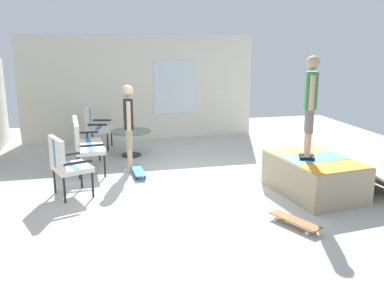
{
  "coord_description": "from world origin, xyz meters",
  "views": [
    {
      "loc": [
        -7.18,
        1.72,
        2.54
      ],
      "look_at": [
        0.1,
        -0.01,
        0.7
      ],
      "focal_mm": 39.5,
      "sensor_mm": 36.0,
      "label": 1
    }
  ],
  "objects_px": {
    "person_skater": "(310,100)",
    "skateboard_by_bench": "(138,171)",
    "patio_chair_near_house": "(94,124)",
    "patio_table": "(131,138)",
    "patio_chair_by_wall": "(65,161)",
    "skate_ramp": "(315,176)",
    "person_watching": "(129,121)",
    "skateboard_spare": "(295,221)",
    "patio_bench": "(83,140)"
  },
  "relations": [
    {
      "from": "patio_bench",
      "to": "skateboard_spare",
      "type": "xyz_separation_m",
      "value": [
        -3.43,
        -2.89,
        -0.53
      ]
    },
    {
      "from": "patio_chair_near_house",
      "to": "patio_table",
      "type": "height_order",
      "value": "patio_chair_near_house"
    },
    {
      "from": "patio_chair_near_house",
      "to": "patio_chair_by_wall",
      "type": "height_order",
      "value": "same"
    },
    {
      "from": "skate_ramp",
      "to": "patio_chair_near_house",
      "type": "height_order",
      "value": "patio_chair_near_house"
    },
    {
      "from": "patio_chair_by_wall",
      "to": "patio_bench",
      "type": "bearing_deg",
      "value": -10.32
    },
    {
      "from": "patio_chair_by_wall",
      "to": "skateboard_by_bench",
      "type": "distance_m",
      "value": 1.64
    },
    {
      "from": "patio_chair_by_wall",
      "to": "patio_table",
      "type": "bearing_deg",
      "value": -28.69
    },
    {
      "from": "skate_ramp",
      "to": "patio_chair_near_house",
      "type": "bearing_deg",
      "value": 41.81
    },
    {
      "from": "skate_ramp",
      "to": "person_skater",
      "type": "height_order",
      "value": "person_skater"
    },
    {
      "from": "skateboard_spare",
      "to": "skate_ramp",
      "type": "bearing_deg",
      "value": -39.5
    },
    {
      "from": "patio_table",
      "to": "patio_chair_near_house",
      "type": "bearing_deg",
      "value": 42.31
    },
    {
      "from": "patio_chair_near_house",
      "to": "skateboard_spare",
      "type": "height_order",
      "value": "patio_chair_near_house"
    },
    {
      "from": "person_skater",
      "to": "skateboard_by_bench",
      "type": "bearing_deg",
      "value": 56.98
    },
    {
      "from": "patio_chair_near_house",
      "to": "skateboard_spare",
      "type": "distance_m",
      "value": 5.82
    },
    {
      "from": "patio_chair_by_wall",
      "to": "person_watching",
      "type": "height_order",
      "value": "person_watching"
    },
    {
      "from": "patio_table",
      "to": "skateboard_spare",
      "type": "xyz_separation_m",
      "value": [
        -4.3,
        -1.88,
        -0.32
      ]
    },
    {
      "from": "patio_chair_near_house",
      "to": "skateboard_by_bench",
      "type": "xyz_separation_m",
      "value": [
        -2.32,
        -0.78,
        -0.53
      ]
    },
    {
      "from": "skate_ramp",
      "to": "skateboard_spare",
      "type": "height_order",
      "value": "skate_ramp"
    },
    {
      "from": "patio_bench",
      "to": "skateboard_by_bench",
      "type": "height_order",
      "value": "patio_bench"
    },
    {
      "from": "skate_ramp",
      "to": "patio_bench",
      "type": "distance_m",
      "value": 4.47
    },
    {
      "from": "patio_bench",
      "to": "skateboard_spare",
      "type": "distance_m",
      "value": 4.52
    },
    {
      "from": "skate_ramp",
      "to": "person_watching",
      "type": "bearing_deg",
      "value": 54.93
    },
    {
      "from": "patio_chair_near_house",
      "to": "patio_chair_by_wall",
      "type": "relative_size",
      "value": 1.0
    },
    {
      "from": "patio_table",
      "to": "skateboard_by_bench",
      "type": "xyz_separation_m",
      "value": [
        -1.46,
        0.0,
        -0.32
      ]
    },
    {
      "from": "skateboard_by_bench",
      "to": "skateboard_spare",
      "type": "height_order",
      "value": "same"
    },
    {
      "from": "skate_ramp",
      "to": "patio_table",
      "type": "xyz_separation_m",
      "value": [
        3.16,
        2.82,
        0.09
      ]
    },
    {
      "from": "patio_chair_by_wall",
      "to": "person_skater",
      "type": "bearing_deg",
      "value": -101.88
    },
    {
      "from": "skate_ramp",
      "to": "person_watching",
      "type": "xyz_separation_m",
      "value": [
        2.06,
        2.94,
        0.68
      ]
    },
    {
      "from": "skate_ramp",
      "to": "patio_table",
      "type": "distance_m",
      "value": 4.24
    },
    {
      "from": "patio_bench",
      "to": "skate_ramp",
      "type": "bearing_deg",
      "value": -120.93
    },
    {
      "from": "patio_chair_near_house",
      "to": "person_skater",
      "type": "height_order",
      "value": "person_skater"
    },
    {
      "from": "person_watching",
      "to": "skateboard_spare",
      "type": "height_order",
      "value": "person_watching"
    },
    {
      "from": "skateboard_spare",
      "to": "patio_bench",
      "type": "bearing_deg",
      "value": 40.16
    },
    {
      "from": "person_watching",
      "to": "person_skater",
      "type": "bearing_deg",
      "value": -126.97
    },
    {
      "from": "skate_ramp",
      "to": "person_skater",
      "type": "bearing_deg",
      "value": 91.52
    },
    {
      "from": "person_skater",
      "to": "skateboard_by_bench",
      "type": "height_order",
      "value": "person_skater"
    },
    {
      "from": "patio_chair_by_wall",
      "to": "patio_table",
      "type": "height_order",
      "value": "patio_chair_by_wall"
    },
    {
      "from": "skateboard_by_bench",
      "to": "skate_ramp",
      "type": "bearing_deg",
      "value": -121.13
    },
    {
      "from": "person_skater",
      "to": "skateboard_spare",
      "type": "relative_size",
      "value": 2.06
    },
    {
      "from": "person_watching",
      "to": "skateboard_spare",
      "type": "relative_size",
      "value": 2.1
    },
    {
      "from": "person_skater",
      "to": "skateboard_by_bench",
      "type": "distance_m",
      "value": 3.49
    },
    {
      "from": "patio_chair_near_house",
      "to": "person_watching",
      "type": "relative_size",
      "value": 0.6
    },
    {
      "from": "skate_ramp",
      "to": "patio_table",
      "type": "height_order",
      "value": "skate_ramp"
    },
    {
      "from": "patio_chair_by_wall",
      "to": "person_skater",
      "type": "xyz_separation_m",
      "value": [
        -0.82,
        -3.91,
        1.0
      ]
    },
    {
      "from": "skate_ramp",
      "to": "skateboard_by_bench",
      "type": "relative_size",
      "value": 2.58
    },
    {
      "from": "patio_chair_near_house",
      "to": "patio_table",
      "type": "relative_size",
      "value": 1.13
    },
    {
      "from": "skate_ramp",
      "to": "patio_chair_by_wall",
      "type": "bearing_deg",
      "value": 78.73
    },
    {
      "from": "person_watching",
      "to": "skateboard_spare",
      "type": "xyz_separation_m",
      "value": [
        -3.2,
        -2.0,
        -0.91
      ]
    },
    {
      "from": "patio_chair_near_house",
      "to": "patio_chair_by_wall",
      "type": "xyz_separation_m",
      "value": [
        -3.2,
        0.5,
        0.0
      ]
    },
    {
      "from": "skateboard_spare",
      "to": "person_skater",
      "type": "bearing_deg",
      "value": -33.38
    }
  ]
}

